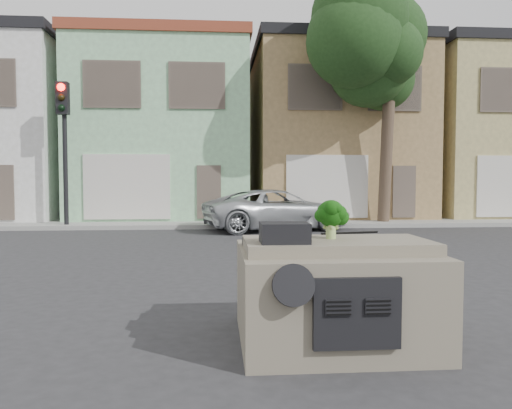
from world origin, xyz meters
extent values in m
plane|color=#303033|center=(0.00, 0.00, 0.00)|extent=(120.00, 120.00, 0.00)
cube|color=gray|center=(0.00, 10.50, 0.07)|extent=(40.00, 3.00, 0.15)
cube|color=#98D39E|center=(-3.50, 14.50, 3.77)|extent=(7.20, 8.20, 7.55)
cube|color=#9A7C4F|center=(4.00, 14.50, 3.77)|extent=(7.20, 8.20, 7.55)
cube|color=tan|center=(11.50, 14.50, 3.77)|extent=(7.20, 8.20, 7.55)
imported|color=silver|center=(0.81, 8.57, 0.00)|extent=(5.41, 3.48, 1.39)
cube|color=black|center=(-6.50, 9.50, 2.55)|extent=(0.40, 0.40, 5.10)
cube|color=#1D3B17|center=(5.00, 9.80, 4.25)|extent=(4.40, 4.00, 8.50)
cube|color=#766D5B|center=(0.00, -3.00, 0.56)|extent=(2.00, 1.80, 1.12)
cube|color=black|center=(-0.58, -3.35, 1.22)|extent=(0.48, 0.38, 0.20)
cube|color=black|center=(0.28, -2.62, 1.13)|extent=(0.69, 0.15, 0.02)
cube|color=#0F3A09|center=(-0.04, -3.06, 1.33)|extent=(0.48, 0.48, 0.42)
camera|label=1|loc=(-1.25, -8.25, 1.76)|focal=35.00mm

